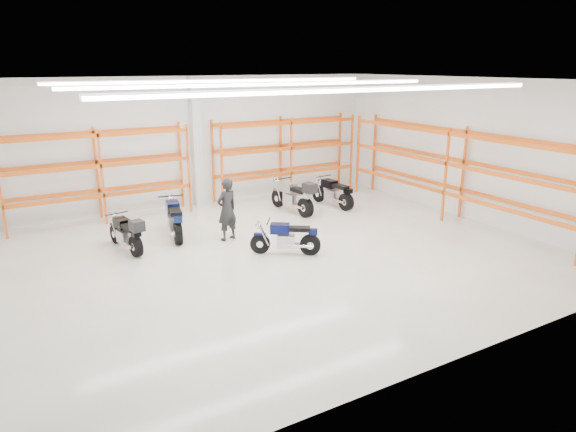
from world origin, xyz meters
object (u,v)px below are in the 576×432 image
motorcycle_back_a (127,234)px  motorcycle_back_c (295,197)px  structural_column (197,143)px  motorcycle_back_d (334,193)px  motorcycle_main (288,239)px  motorcycle_back_b (174,220)px  standing_man (227,210)px

motorcycle_back_a → motorcycle_back_c: motorcycle_back_c is taller
structural_column → motorcycle_back_a: bearing=-133.5°
motorcycle_back_d → structural_column: bearing=146.7°
motorcycle_main → motorcycle_back_c: bearing=56.6°
motorcycle_back_b → motorcycle_back_c: (4.31, 0.34, 0.06)m
motorcycle_back_b → motorcycle_back_c: 4.32m
motorcycle_main → standing_man: size_ratio=0.90×
motorcycle_back_a → structural_column: structural_column is taller
motorcycle_back_a → motorcycle_back_b: bearing=21.2°
motorcycle_main → motorcycle_back_d: 5.04m
motorcycle_back_b → motorcycle_back_d: motorcycle_back_b is taller
motorcycle_back_c → motorcycle_back_a: bearing=-171.0°
motorcycle_main → structural_column: (-0.23, 5.96, 1.82)m
motorcycle_back_d → standing_man: size_ratio=1.16×
motorcycle_back_a → motorcycle_back_d: (7.44, 0.95, -0.01)m
motorcycle_main → motorcycle_back_a: bearing=147.0°
motorcycle_back_d → structural_column: (-4.03, 2.65, 1.77)m
motorcycle_main → motorcycle_back_a: motorcycle_back_a is taller
motorcycle_main → standing_man: 2.17m
structural_column → motorcycle_back_b: bearing=-122.4°
motorcycle_back_a → structural_column: bearing=46.5°
motorcycle_main → motorcycle_back_b: 3.64m
motorcycle_back_a → motorcycle_back_d: size_ratio=0.96×
standing_man → motorcycle_back_b: bearing=-55.7°
motorcycle_back_d → motorcycle_back_a: bearing=-172.7°
motorcycle_back_d → standing_man: bearing=-163.4°
motorcycle_main → motorcycle_back_c: motorcycle_back_c is taller
standing_man → motorcycle_back_c: bearing=-171.5°
motorcycle_main → standing_man: bearing=115.6°
motorcycle_back_a → structural_column: 5.26m
standing_man → motorcycle_back_d: bearing=-178.9°
motorcycle_main → motorcycle_back_d: size_ratio=0.78×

